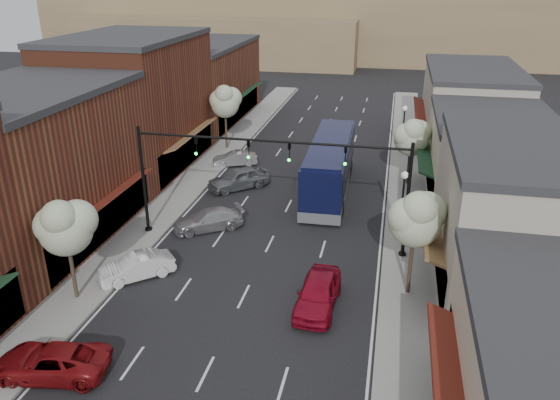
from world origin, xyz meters
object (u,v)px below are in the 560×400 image
Objects in this scene: signal_mast_right at (366,181)px; tree_left_far at (225,101)px; parked_car_c at (208,220)px; signal_mast_left at (178,167)px; parked_car_d at (239,178)px; red_hatchback at (318,293)px; parked_car_a at (51,361)px; tree_left_near at (65,225)px; parked_car_e at (235,159)px; parked_car_b at (136,267)px; coach_bus at (330,165)px; lamp_post_far at (404,122)px; tree_right_far at (412,136)px; lamp_post_near at (403,194)px; tree_right_near at (417,217)px.

signal_mast_right is 1.34× the size of tree_left_far.
signal_mast_right reaches higher than parked_car_c.
signal_mast_left reaches higher than parked_car_d.
tree_left_far is at bearing 159.97° from parked_car_d.
parked_car_a is (-10.08, -7.20, -0.15)m from red_hatchback.
tree_left_near is 1.52× the size of parked_car_e.
parked_car_b is 14.08m from parked_car_d.
tree_left_near is 1.40× the size of parked_car_b.
red_hatchback is (12.14, 1.92, -3.41)m from tree_left_near.
red_hatchback is at bearing -63.25° from tree_left_far.
parked_car_b is 0.89× the size of parked_car_c.
signal_mast_right is at bearing 0.00° from signal_mast_left.
parked_car_d is (-6.87, -0.90, -1.24)m from coach_bus.
signal_mast_left reaches higher than tree_left_near.
tree_left_far is 17.61m from parked_car_c.
parked_car_c is (3.89, 9.29, -3.56)m from tree_left_near.
parked_car_d is at bearing -136.84° from lamp_post_far.
signal_mast_right reaches higher than tree_right_far.
lamp_post_far is at bearing 90.00° from lamp_post_near.
red_hatchback is 16.87m from parked_car_d.
parked_car_b is (2.05, 2.65, -3.55)m from tree_left_near.
signal_mast_left is 4.33m from parked_car_c.
tree_left_far reaches higher than coach_bus.
signal_mast_right is 1.44× the size of tree_left_near.
parked_car_a is at bearing -112.78° from lamp_post_far.
tree_left_near reaches higher than parked_car_c.
signal_mast_left is at bearing -81.65° from tree_left_far.
signal_mast_left reaches higher than parked_car_c.
parked_car_c is (-12.71, -10.71, -3.33)m from tree_right_far.
tree_right_near is (13.97, -4.05, -0.17)m from signal_mast_left.
tree_left_near is 22.07m from parked_car_e.
parked_car_e is at bearing 92.43° from signal_mast_left.
signal_mast_right reaches higher than lamp_post_near.
tree_right_far is 17.66m from tree_left_far.
tree_right_near is (2.73, -4.05, -0.17)m from signal_mast_right.
parked_car_b is at bearing -84.97° from tree_left_far.
parked_car_c is at bearing 44.41° from signal_mast_left.
signal_mast_left is 8.48m from tree_left_near.
signal_mast_left is 9.44m from parked_car_d.
parked_car_b reaches higher than parked_car_c.
tree_right_near reaches higher than lamp_post_far.
signal_mast_left is at bearing -21.10° from parked_car_e.
signal_mast_right is 1.00× the size of signal_mast_left.
lamp_post_far is 29.10m from parked_car_b.
parked_car_e is at bearing 173.41° from tree_right_far.
parked_car_b is (-0.58, -5.40, -3.95)m from signal_mast_left.
signal_mast_right is 1.51× the size of tree_right_far.
parked_car_e is (-8.67, 4.17, -1.44)m from coach_bus.
signal_mast_right reaches higher than red_hatchback.
tree_right_far is at bearing 50.31° from tree_left_near.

